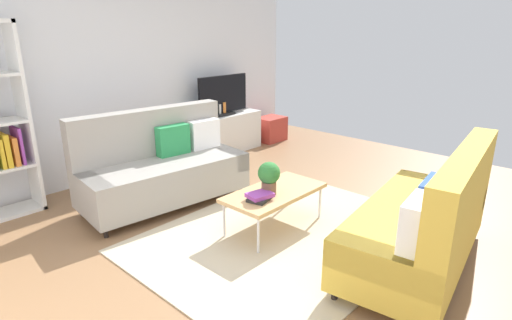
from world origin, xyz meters
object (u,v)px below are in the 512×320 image
object	(u,v)px
couch_beige	(162,167)
vase_1	(202,113)
coffee_table	(274,193)
bottle_1	(220,110)
couch_green	(425,221)
bottle_0	(215,112)
tv_console	(223,134)
tv	(223,96)
bottle_2	(224,109)
vase_0	(193,115)
potted_plant	(269,176)
table_book_0	(260,198)
storage_trunk	(271,129)

from	to	relation	value
couch_beige	vase_1	xyz separation A→B (m)	(1.51, 1.03, 0.27)
coffee_table	bottle_1	size ratio (longest dim) A/B	5.66
couch_green	bottle_0	distance (m)	3.93
couch_beige	tv_console	xyz separation A→B (m)	(1.90, 0.98, -0.13)
couch_beige	coffee_table	size ratio (longest dim) A/B	1.80
tv	bottle_2	xyz separation A→B (m)	(-0.00, -0.02, -0.21)
vase_0	potted_plant	bearing A→B (deg)	-113.04
couch_beige	bottle_1	size ratio (longest dim) A/B	10.21
tv_console	table_book_0	xyz separation A→B (m)	(-1.80, -2.44, 0.12)
coffee_table	bottle_2	distance (m)	2.83
vase_0	table_book_0	bearing A→B (deg)	-115.98
potted_plant	bottle_2	bearing A→B (deg)	55.59
potted_plant	bottle_1	size ratio (longest dim) A/B	1.73
coffee_table	bottle_1	bearing A→B (deg)	58.90
potted_plant	bottle_0	bearing A→B (deg)	59.03
bottle_0	bottle_1	bearing A→B (deg)	0.00
table_book_0	couch_beige	bearing A→B (deg)	93.93
storage_trunk	potted_plant	size ratio (longest dim) A/B	1.55
potted_plant	vase_1	distance (m)	2.76
storage_trunk	vase_1	distance (m)	1.57
coffee_table	storage_trunk	size ratio (longest dim) A/B	2.12
bottle_2	bottle_1	bearing A→B (deg)	180.00
coffee_table	potted_plant	size ratio (longest dim) A/B	3.27
vase_1	bottle_0	distance (m)	0.21
couch_green	storage_trunk	size ratio (longest dim) A/B	3.83
couch_green	storage_trunk	distance (m)	4.40
storage_trunk	vase_1	size ratio (longest dim) A/B	3.55
tv_console	vase_1	world-z (taller)	vase_1
potted_plant	bottle_0	size ratio (longest dim) A/B	1.97
potted_plant	couch_green	bearing A→B (deg)	-74.22
vase_0	bottle_0	distance (m)	0.39
coffee_table	tv	bearing A→B (deg)	57.40
couch_green	vase_1	size ratio (longest dim) A/B	13.58
tv_console	storage_trunk	world-z (taller)	tv_console
storage_trunk	vase_1	world-z (taller)	vase_1
bottle_0	bottle_2	distance (m)	0.20
bottle_0	vase_0	bearing A→B (deg)	166.58
couch_beige	bottle_0	size ratio (longest dim) A/B	11.63
potted_plant	bottle_2	distance (m)	2.88
tv	table_book_0	bearing A→B (deg)	-126.53
coffee_table	table_book_0	world-z (taller)	table_book_0
potted_plant	bottle_0	distance (m)	2.77
couch_beige	potted_plant	xyz separation A→B (m)	(0.27, -1.43, 0.16)
tv_console	vase_1	xyz separation A→B (m)	(-0.39, 0.05, 0.39)
couch_green	storage_trunk	world-z (taller)	couch_green
table_book_0	vase_0	world-z (taller)	vase_0
tv	vase_1	xyz separation A→B (m)	(-0.39, 0.07, -0.24)
coffee_table	vase_0	size ratio (longest dim) A/B	7.62
storage_trunk	potted_plant	world-z (taller)	potted_plant
storage_trunk	vase_1	xyz separation A→B (m)	(-1.49, 0.15, 0.49)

